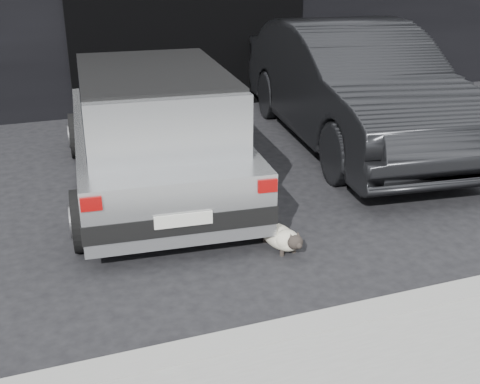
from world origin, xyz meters
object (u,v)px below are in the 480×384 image
object	(u,v)px
second_car	(353,85)
cat_white	(175,205)
cat_siamese	(282,238)
silver_hatchback	(154,125)

from	to	relation	value
second_car	cat_white	world-z (taller)	second_car
cat_white	cat_siamese	bearing A→B (deg)	38.49
second_car	cat_siamese	xyz separation A→B (m)	(-2.22, -2.65, -0.71)
cat_siamese	silver_hatchback	bearing A→B (deg)	-76.11
silver_hatchback	second_car	world-z (taller)	second_car
second_car	cat_white	xyz separation A→B (m)	(-3.02, -1.75, -0.63)
second_car	cat_white	bearing A→B (deg)	-143.46
cat_siamese	cat_white	distance (m)	1.21
silver_hatchback	second_car	bearing A→B (deg)	19.96
cat_siamese	cat_white	bearing A→B (deg)	-57.58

